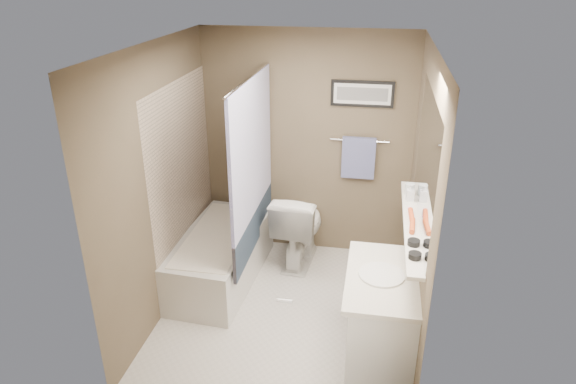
% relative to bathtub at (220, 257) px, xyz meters
% --- Properties ---
extents(ground, '(2.50, 2.50, 0.00)m').
position_rel_bathtub_xyz_m(ground, '(0.75, -0.43, -0.25)').
color(ground, beige).
rests_on(ground, ground).
extents(ceiling, '(2.20, 2.50, 0.04)m').
position_rel_bathtub_xyz_m(ceiling, '(0.75, -0.43, 2.13)').
color(ceiling, silver).
rests_on(ceiling, wall_back).
extents(wall_back, '(2.20, 0.04, 2.40)m').
position_rel_bathtub_xyz_m(wall_back, '(0.75, 0.80, 0.95)').
color(wall_back, brown).
rests_on(wall_back, ground).
extents(wall_front, '(2.20, 0.04, 2.40)m').
position_rel_bathtub_xyz_m(wall_front, '(0.75, -1.66, 0.95)').
color(wall_front, brown).
rests_on(wall_front, ground).
extents(wall_left, '(0.04, 2.50, 2.40)m').
position_rel_bathtub_xyz_m(wall_left, '(-0.33, -0.43, 0.95)').
color(wall_left, brown).
rests_on(wall_left, ground).
extents(wall_right, '(0.04, 2.50, 2.40)m').
position_rel_bathtub_xyz_m(wall_right, '(1.83, -0.43, 0.95)').
color(wall_right, brown).
rests_on(wall_right, ground).
extents(tile_surround, '(0.02, 1.55, 2.00)m').
position_rel_bathtub_xyz_m(tile_surround, '(-0.34, 0.07, 0.75)').
color(tile_surround, '#BFA891').
rests_on(tile_surround, wall_left).
extents(curtain_rod, '(0.02, 1.55, 0.02)m').
position_rel_bathtub_xyz_m(curtain_rod, '(0.35, 0.07, 1.80)').
color(curtain_rod, silver).
rests_on(curtain_rod, wall_left).
extents(curtain_upper, '(0.03, 1.45, 1.28)m').
position_rel_bathtub_xyz_m(curtain_upper, '(0.35, 0.07, 1.15)').
color(curtain_upper, white).
rests_on(curtain_upper, curtain_rod).
extents(curtain_lower, '(0.03, 1.45, 0.36)m').
position_rel_bathtub_xyz_m(curtain_lower, '(0.35, 0.07, 0.33)').
color(curtain_lower, '#27374A').
rests_on(curtain_lower, curtain_rod).
extents(mirror, '(0.02, 1.60, 1.00)m').
position_rel_bathtub_xyz_m(mirror, '(1.84, -0.58, 1.37)').
color(mirror, silver).
rests_on(mirror, wall_right).
extents(shelf, '(0.12, 1.60, 0.03)m').
position_rel_bathtub_xyz_m(shelf, '(1.79, -0.58, 0.85)').
color(shelf, silver).
rests_on(shelf, wall_right).
extents(towel_bar, '(0.60, 0.02, 0.02)m').
position_rel_bathtub_xyz_m(towel_bar, '(1.30, 0.78, 1.05)').
color(towel_bar, silver).
rests_on(towel_bar, wall_back).
extents(towel, '(0.34, 0.05, 0.44)m').
position_rel_bathtub_xyz_m(towel, '(1.30, 0.76, 0.87)').
color(towel, '#8A93C9').
rests_on(towel, towel_bar).
extents(art_frame, '(0.62, 0.02, 0.26)m').
position_rel_bathtub_xyz_m(art_frame, '(1.30, 0.80, 1.53)').
color(art_frame, black).
rests_on(art_frame, wall_back).
extents(art_mat, '(0.56, 0.00, 0.20)m').
position_rel_bathtub_xyz_m(art_mat, '(1.30, 0.79, 1.53)').
color(art_mat, white).
rests_on(art_mat, art_frame).
extents(art_image, '(0.50, 0.00, 0.13)m').
position_rel_bathtub_xyz_m(art_image, '(1.30, 0.78, 1.53)').
color(art_image, '#595959').
rests_on(art_image, art_mat).
extents(door, '(0.80, 0.02, 2.00)m').
position_rel_bathtub_xyz_m(door, '(1.30, -1.67, 0.75)').
color(door, silver).
rests_on(door, wall_front).
extents(door_handle, '(0.10, 0.02, 0.02)m').
position_rel_bathtub_xyz_m(door_handle, '(0.97, -1.62, 0.75)').
color(door_handle, silver).
rests_on(door_handle, door).
extents(bathtub, '(0.79, 1.54, 0.50)m').
position_rel_bathtub_xyz_m(bathtub, '(0.00, 0.00, 0.00)').
color(bathtub, silver).
rests_on(bathtub, ground).
extents(tub_rim, '(0.56, 1.36, 0.02)m').
position_rel_bathtub_xyz_m(tub_rim, '(-0.00, 0.00, 0.25)').
color(tub_rim, white).
rests_on(tub_rim, bathtub).
extents(toilet, '(0.52, 0.84, 0.82)m').
position_rel_bathtub_xyz_m(toilet, '(0.73, 0.48, 0.16)').
color(toilet, white).
rests_on(toilet, ground).
extents(vanity, '(0.53, 0.92, 0.80)m').
position_rel_bathtub_xyz_m(vanity, '(1.60, -0.97, 0.15)').
color(vanity, white).
rests_on(vanity, ground).
extents(countertop, '(0.54, 0.96, 0.04)m').
position_rel_bathtub_xyz_m(countertop, '(1.59, -0.97, 0.57)').
color(countertop, silver).
rests_on(countertop, vanity).
extents(sink_basin, '(0.34, 0.34, 0.01)m').
position_rel_bathtub_xyz_m(sink_basin, '(1.58, -0.97, 0.60)').
color(sink_basin, white).
rests_on(sink_basin, countertop).
extents(faucet_spout, '(0.02, 0.02, 0.10)m').
position_rel_bathtub_xyz_m(faucet_spout, '(1.78, -0.97, 0.64)').
color(faucet_spout, white).
rests_on(faucet_spout, countertop).
extents(faucet_knob, '(0.05, 0.05, 0.05)m').
position_rel_bathtub_xyz_m(faucet_knob, '(1.78, -0.87, 0.62)').
color(faucet_knob, silver).
rests_on(faucet_knob, countertop).
extents(candle_bowl_near, '(0.09, 0.09, 0.04)m').
position_rel_bathtub_xyz_m(candle_bowl_near, '(1.79, -1.14, 0.89)').
color(candle_bowl_near, black).
rests_on(candle_bowl_near, shelf).
extents(candle_bowl_far, '(0.09, 0.09, 0.04)m').
position_rel_bathtub_xyz_m(candle_bowl_far, '(1.79, -0.96, 0.89)').
color(candle_bowl_far, black).
rests_on(candle_bowl_far, shelf).
extents(hair_brush_front, '(0.06, 0.22, 0.04)m').
position_rel_bathtub_xyz_m(hair_brush_front, '(1.79, -0.70, 0.89)').
color(hair_brush_front, '#CB4A1C').
rests_on(hair_brush_front, shelf).
extents(hair_brush_back, '(0.05, 0.22, 0.04)m').
position_rel_bathtub_xyz_m(hair_brush_back, '(1.79, -0.53, 0.89)').
color(hair_brush_back, '#D2481D').
rests_on(hair_brush_back, shelf).
extents(pink_comb, '(0.05, 0.16, 0.01)m').
position_rel_bathtub_xyz_m(pink_comb, '(1.79, -0.42, 0.87)').
color(pink_comb, '#FE9BBA').
rests_on(pink_comb, shelf).
extents(glass_jar, '(0.08, 0.08, 0.10)m').
position_rel_bathtub_xyz_m(glass_jar, '(1.79, -0.07, 0.92)').
color(glass_jar, silver).
rests_on(glass_jar, shelf).
extents(soap_bottle, '(0.07, 0.07, 0.15)m').
position_rel_bathtub_xyz_m(soap_bottle, '(1.79, -0.19, 0.94)').
color(soap_bottle, '#999999').
rests_on(soap_bottle, shelf).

